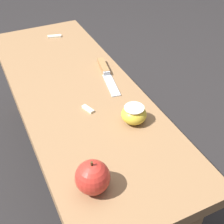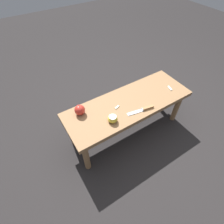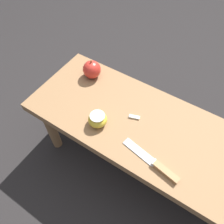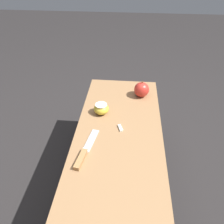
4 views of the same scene
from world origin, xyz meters
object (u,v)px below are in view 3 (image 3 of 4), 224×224
apple_whole (92,70)px  apple_cut (98,119)px  knife (158,166)px  wooden_bench (157,138)px

apple_whole → apple_cut: apple_whole is taller
knife → apple_cut: 0.30m
knife → apple_cut: apple_cut is taller
wooden_bench → apple_cut: (0.23, 0.10, 0.08)m
wooden_bench → apple_whole: (0.42, -0.11, 0.10)m
knife → wooden_bench: bearing=-56.5°
wooden_bench → apple_whole: 0.44m
knife → apple_whole: bearing=-17.3°
apple_whole → apple_cut: 0.28m
apple_cut → apple_whole: bearing=-49.4°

